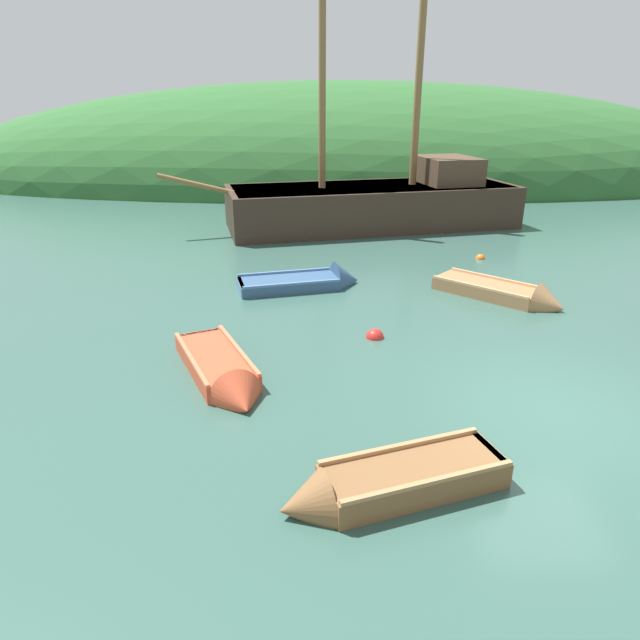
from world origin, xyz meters
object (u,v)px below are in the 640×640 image
at_px(sailing_ship, 375,211).
at_px(rowboat_near_dock, 507,296).
at_px(rowboat_portside, 311,284).
at_px(rowboat_outer_right, 223,375).
at_px(buoy_red, 375,337).
at_px(buoy_orange, 480,259).
at_px(rowboat_center, 385,486).

height_order(sailing_ship, rowboat_near_dock, sailing_ship).
xyz_separation_m(sailing_ship, rowboat_portside, (-2.59, -8.28, -0.55)).
height_order(rowboat_outer_right, buoy_red, rowboat_outer_right).
bearing_deg(buoy_orange, rowboat_outer_right, -129.81).
distance_m(rowboat_near_dock, buoy_red, 4.66).
height_order(sailing_ship, rowboat_outer_right, sailing_ship).
bearing_deg(rowboat_outer_right, buoy_orange, 114.12).
height_order(rowboat_near_dock, rowboat_portside, rowboat_portside).
xyz_separation_m(rowboat_near_dock, buoy_red, (-3.86, -2.61, -0.11)).
bearing_deg(rowboat_outer_right, rowboat_near_dock, 97.84).
distance_m(rowboat_center, rowboat_outer_right, 4.38).
distance_m(sailing_ship, rowboat_center, 17.50).
bearing_deg(rowboat_portside, rowboat_near_dock, -26.41).
bearing_deg(rowboat_portside, rowboat_outer_right, -120.27).
height_order(rowboat_near_dock, buoy_orange, rowboat_near_dock).
bearing_deg(buoy_red, buoy_orange, 57.94).
xyz_separation_m(rowboat_portside, buoy_orange, (5.82, 3.07, -0.09)).
relative_size(sailing_ship, rowboat_near_dock, 4.34).
bearing_deg(rowboat_outer_right, buoy_red, 97.68).
relative_size(rowboat_near_dock, rowboat_outer_right, 0.99).
bearing_deg(rowboat_near_dock, rowboat_center, -76.18).
bearing_deg(sailing_ship, buoy_orange, 107.73).
height_order(rowboat_portside, rowboat_outer_right, rowboat_portside).
bearing_deg(rowboat_portside, buoy_orange, 12.84).
xyz_separation_m(sailing_ship, rowboat_center, (-1.34, -17.44, -0.50)).
relative_size(sailing_ship, rowboat_center, 4.37).
bearing_deg(buoy_red, rowboat_outer_right, -146.24).
xyz_separation_m(rowboat_near_dock, buoy_orange, (0.39, 4.17, -0.11)).
xyz_separation_m(sailing_ship, buoy_red, (-1.01, -11.98, -0.65)).
bearing_deg(buoy_red, sailing_ship, 85.19).
distance_m(rowboat_outer_right, buoy_red, 3.81).
height_order(sailing_ship, rowboat_center, sailing_ship).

